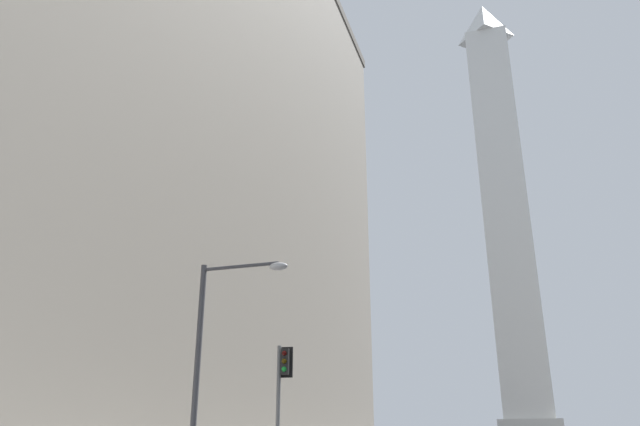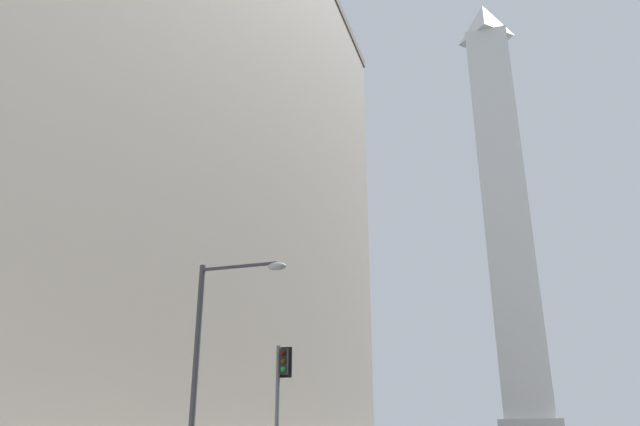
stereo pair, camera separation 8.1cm
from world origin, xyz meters
The scene contains 4 objects.
building_left centered at (-25.93, 29.48, 21.45)m, with size 24.80×54.67×42.87m.
obelisk centered at (0.00, 86.56, 33.97)m, with size 7.81×7.81×70.58m.
traffic_light_mid_left centered at (-10.43, 24.26, 3.84)m, with size 0.76×0.52×5.82m.
street_lamp centered at (-9.98, 16.78, 4.64)m, with size 3.15×0.36×7.42m.
Camera 2 is at (-0.51, -1.66, 1.43)m, focal length 35.00 mm.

